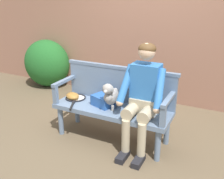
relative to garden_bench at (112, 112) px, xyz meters
name	(u,v)px	position (x,y,z in m)	size (l,w,h in m)	color
ground_plane	(112,138)	(0.00, 0.00, -0.40)	(40.00, 40.00, 0.00)	brown
brick_garden_fence	(155,27)	(0.00, 1.71, 0.91)	(8.00, 0.30, 2.62)	#936651
hedge_bush_far_right	(47,63)	(-2.18, 1.33, 0.09)	(1.00, 0.80, 0.98)	#1E5B23
garden_bench	(112,112)	(0.00, 0.00, 0.00)	(1.55, 0.53, 0.46)	slate
bench_backrest	(120,84)	(0.00, 0.23, 0.32)	(1.59, 0.06, 0.50)	slate
bench_armrest_left_end	(61,86)	(-0.73, -0.09, 0.27)	(0.06, 0.53, 0.28)	slate
bench_armrest_right_end	(167,106)	(0.73, -0.09, 0.27)	(0.06, 0.53, 0.28)	slate
person_seated	(143,94)	(0.42, -0.02, 0.33)	(0.56, 0.66, 1.33)	black
dog_on_bench	(111,95)	(0.00, -0.04, 0.25)	(0.19, 0.37, 0.37)	gray
tennis_racket	(75,98)	(-0.59, 0.02, 0.07)	(0.38, 0.58, 0.03)	black
baseball_glove	(73,96)	(-0.62, 0.01, 0.11)	(0.22, 0.17, 0.09)	#9E6B2D
sports_bag	(103,101)	(-0.13, 0.00, 0.13)	(0.28, 0.20, 0.14)	#2856A3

